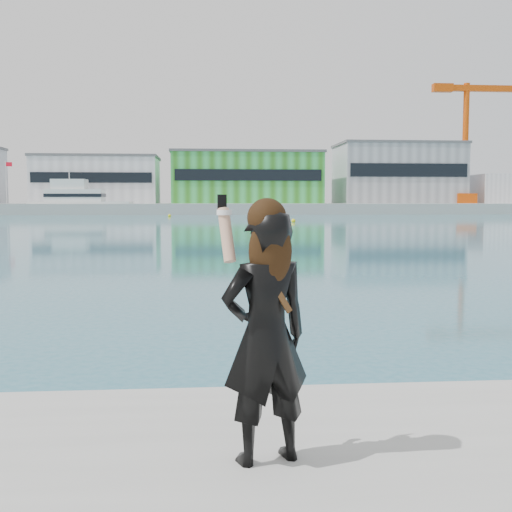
{
  "coord_description": "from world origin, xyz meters",
  "views": [
    {
      "loc": [
        -1.19,
        -4.6,
        2.45
      ],
      "look_at": [
        -0.8,
        0.04,
        2.05
      ],
      "focal_mm": 45.0,
      "sensor_mm": 36.0,
      "label": 1
    }
  ],
  "objects_px": {
    "dock_crane": "(471,138)",
    "buoy_near": "(293,222)",
    "woman": "(265,329)",
    "buoy_far": "(169,217)",
    "motor_yacht": "(78,202)"
  },
  "relations": [
    {
      "from": "dock_crane",
      "to": "buoy_near",
      "type": "relative_size",
      "value": 48.0
    },
    {
      "from": "buoy_near",
      "to": "woman",
      "type": "xyz_separation_m",
      "value": [
        -10.36,
        -70.57,
        1.66
      ]
    },
    {
      "from": "buoy_near",
      "to": "buoy_far",
      "type": "distance_m",
      "value": 32.05
    },
    {
      "from": "buoy_near",
      "to": "motor_yacht",
      "type": "bearing_deg",
      "value": 127.22
    },
    {
      "from": "buoy_near",
      "to": "buoy_far",
      "type": "bearing_deg",
      "value": 119.51
    },
    {
      "from": "dock_crane",
      "to": "woman",
      "type": "height_order",
      "value": "dock_crane"
    },
    {
      "from": "motor_yacht",
      "to": "buoy_far",
      "type": "xyz_separation_m",
      "value": [
        16.99,
        -15.26,
        -2.35
      ]
    },
    {
      "from": "motor_yacht",
      "to": "dock_crane",
      "type": "bearing_deg",
      "value": 9.78
    },
    {
      "from": "woman",
      "to": "dock_crane",
      "type": "bearing_deg",
      "value": -132.27
    },
    {
      "from": "dock_crane",
      "to": "buoy_far",
      "type": "height_order",
      "value": "dock_crane"
    },
    {
      "from": "dock_crane",
      "to": "buoy_far",
      "type": "bearing_deg",
      "value": -157.85
    },
    {
      "from": "motor_yacht",
      "to": "buoy_far",
      "type": "height_order",
      "value": "motor_yacht"
    },
    {
      "from": "dock_crane",
      "to": "buoy_far",
      "type": "xyz_separation_m",
      "value": [
        -59.43,
        -24.19,
        -15.07
      ]
    },
    {
      "from": "motor_yacht",
      "to": "buoy_far",
      "type": "relative_size",
      "value": 36.3
    },
    {
      "from": "buoy_far",
      "to": "woman",
      "type": "relative_size",
      "value": 0.3
    }
  ]
}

